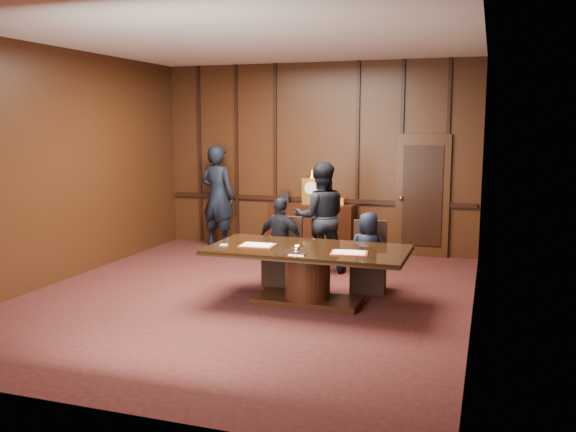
% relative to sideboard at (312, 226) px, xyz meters
% --- Properties ---
extents(room, '(7.00, 7.04, 3.50)m').
position_rel_sideboard_xyz_m(room, '(0.07, -3.12, 1.24)').
color(room, black).
rests_on(room, ground).
extents(sideboard, '(1.60, 0.45, 1.54)m').
position_rel_sideboard_xyz_m(sideboard, '(0.00, 0.00, 0.00)').
color(sideboard, black).
rests_on(sideboard, ground).
extents(conference_table, '(2.62, 1.32, 0.76)m').
position_rel_sideboard_xyz_m(conference_table, '(0.90, -3.28, 0.02)').
color(conference_table, black).
rests_on(conference_table, ground).
extents(folder_left, '(0.47, 0.35, 0.02)m').
position_rel_sideboard_xyz_m(folder_left, '(0.23, -3.38, 0.28)').
color(folder_left, '#9F250E').
rests_on(folder_left, conference_table).
extents(folder_right, '(0.50, 0.39, 0.02)m').
position_rel_sideboard_xyz_m(folder_right, '(1.50, -3.47, 0.28)').
color(folder_right, '#9F250E').
rests_on(folder_right, conference_table).
extents(inkstand, '(0.20, 0.14, 0.12)m').
position_rel_sideboard_xyz_m(inkstand, '(0.90, -3.73, 0.33)').
color(inkstand, white).
rests_on(inkstand, conference_table).
extents(notepad, '(0.10, 0.07, 0.01)m').
position_rel_sideboard_xyz_m(notepad, '(-0.21, -3.50, 0.28)').
color(notepad, '#E1BD6E').
rests_on(notepad, conference_table).
extents(chair_left, '(0.50, 0.50, 0.99)m').
position_rel_sideboard_xyz_m(chair_left, '(0.25, -2.40, -0.19)').
color(chair_left, black).
rests_on(chair_left, ground).
extents(chair_right, '(0.52, 0.52, 0.99)m').
position_rel_sideboard_xyz_m(chair_right, '(1.55, -2.40, -0.19)').
color(chair_right, black).
rests_on(chair_right, ground).
extents(signatory_left, '(0.81, 0.46, 1.31)m').
position_rel_sideboard_xyz_m(signatory_left, '(0.25, -2.48, 0.17)').
color(signatory_left, black).
rests_on(signatory_left, ground).
extents(signatory_right, '(0.58, 0.40, 1.16)m').
position_rel_sideboard_xyz_m(signatory_right, '(1.55, -2.48, 0.09)').
color(signatory_right, black).
rests_on(signatory_right, ground).
extents(witness_left, '(0.79, 0.59, 1.97)m').
position_rel_sideboard_xyz_m(witness_left, '(-1.85, -0.16, 0.50)').
color(witness_left, black).
rests_on(witness_left, ground).
extents(witness_right, '(1.05, 0.94, 1.78)m').
position_rel_sideboard_xyz_m(witness_right, '(0.59, -1.51, 0.40)').
color(witness_right, black).
rests_on(witness_right, ground).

